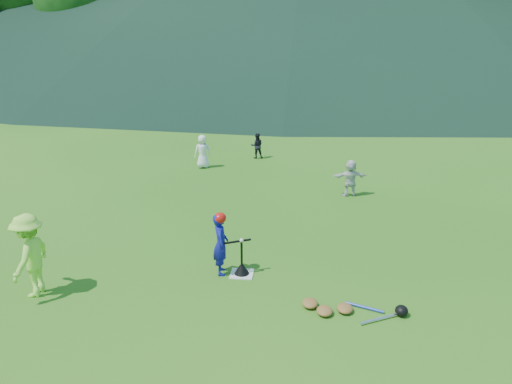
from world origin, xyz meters
TOP-DOWN VIEW (x-y plane):
  - ground at (0.00, 0.00)m, footprint 120.00×120.00m
  - home_plate at (0.00, 0.00)m, footprint 0.45×0.45m
  - baseball at (0.00, 0.00)m, footprint 0.08×0.08m
  - batter_child at (-0.42, 0.02)m, footprint 0.40×0.52m
  - adult_coach at (-3.67, -1.18)m, footprint 0.59×1.01m
  - fielder_a at (-2.44, 7.64)m, footprint 0.66×0.56m
  - fielder_b at (-0.72, 9.17)m, footprint 0.52×0.44m
  - fielder_d at (2.43, 5.15)m, footprint 1.04×0.50m
  - batting_tee at (0.00, 0.00)m, footprint 0.30×0.30m
  - batter_gear at (-0.39, 0.02)m, footprint 0.71×0.29m
  - equipment_pile at (1.96, -1.16)m, footprint 1.80×0.70m
  - outfield_fence at (0.00, 28.00)m, footprint 70.07×0.08m

SIDE VIEW (x-z plane):
  - ground at x=0.00m, z-range 0.00..0.00m
  - home_plate at x=0.00m, z-range 0.00..0.02m
  - equipment_pile at x=1.96m, z-range -0.03..0.16m
  - batting_tee at x=0.00m, z-range -0.21..0.47m
  - fielder_b at x=-0.72m, z-range 0.00..0.94m
  - fielder_d at x=2.43m, z-range 0.00..1.08m
  - fielder_a at x=-2.44m, z-range 0.00..1.15m
  - batter_child at x=-0.42m, z-range 0.00..1.26m
  - outfield_fence at x=0.00m, z-range 0.03..1.36m
  - baseball at x=0.00m, z-range 0.70..0.78m
  - adult_coach at x=-3.67m, z-range 0.00..1.56m
  - batter_gear at x=-0.39m, z-range 0.83..1.45m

